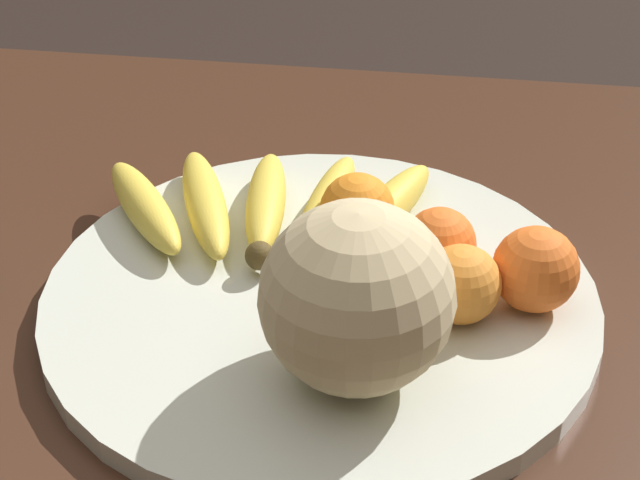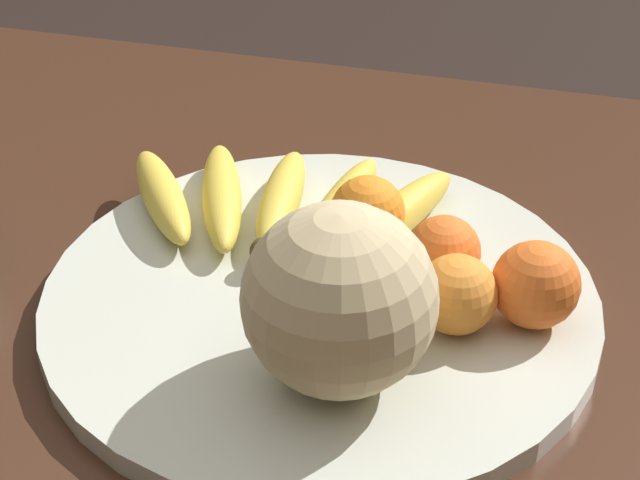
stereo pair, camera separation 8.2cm
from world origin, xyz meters
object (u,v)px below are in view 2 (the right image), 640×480
at_px(orange_front_left, 444,252).
at_px(orange_mid_center, 457,294).
at_px(kitchen_table, 253,387).
at_px(melon, 339,300).
at_px(fruit_bowl, 320,300).
at_px(orange_back_left, 368,213).
at_px(banana_bunch, 278,202).
at_px(orange_front_right, 536,285).

relative_size(orange_front_left, orange_mid_center, 0.96).
xyz_separation_m(orange_front_left, orange_mid_center, (-0.02, 0.05, 0.00)).
bearing_deg(kitchen_table, melon, 133.48).
distance_m(kitchen_table, melon, 0.25).
relative_size(fruit_bowl, melon, 3.24).
xyz_separation_m(orange_mid_center, orange_back_left, (0.09, -0.09, 0.00)).
bearing_deg(orange_front_left, melon, 68.13).
bearing_deg(fruit_bowl, orange_back_left, -105.56).
bearing_deg(orange_mid_center, fruit_bowl, -8.36).
bearing_deg(banana_bunch, melon, -158.12).
xyz_separation_m(fruit_bowl, orange_mid_center, (-0.11, 0.02, 0.04)).
xyz_separation_m(kitchen_table, melon, (-0.11, 0.11, 0.20)).
distance_m(kitchen_table, orange_back_left, 0.20).
distance_m(kitchen_table, banana_bunch, 0.17).
bearing_deg(fruit_bowl, banana_bunch, -56.02).
relative_size(orange_front_right, orange_back_left, 1.07).
xyz_separation_m(fruit_bowl, banana_bunch, (0.06, -0.09, 0.03)).
xyz_separation_m(fruit_bowl, orange_front_left, (-0.09, -0.04, 0.04)).
distance_m(orange_front_right, orange_mid_center, 0.06).
height_order(melon, orange_back_left, melon).
xyz_separation_m(melon, banana_bunch, (0.10, -0.19, -0.05)).
bearing_deg(orange_back_left, melon, 96.01).
relative_size(fruit_bowl, orange_mid_center, 7.19).
bearing_deg(kitchen_table, orange_front_left, -173.00).
bearing_deg(melon, kitchen_table, -46.52).
height_order(fruit_bowl, orange_front_left, orange_front_left).
height_order(kitchen_table, orange_front_right, orange_front_right).
bearing_deg(melon, orange_mid_center, -132.85).
bearing_deg(orange_front_left, orange_back_left, -27.69).
height_order(banana_bunch, orange_front_right, orange_front_right).
xyz_separation_m(melon, orange_front_left, (-0.05, -0.13, -0.04)).
bearing_deg(orange_front_right, orange_front_left, -22.47).
relative_size(orange_mid_center, orange_back_left, 0.98).
xyz_separation_m(kitchen_table, orange_mid_center, (-0.18, 0.03, 0.16)).
xyz_separation_m(kitchen_table, orange_front_right, (-0.23, 0.01, 0.17)).
relative_size(kitchen_table, banana_bunch, 3.93).
bearing_deg(orange_front_right, orange_back_left, -25.06).
bearing_deg(orange_front_right, fruit_bowl, 2.50).
relative_size(kitchen_table, orange_back_left, 19.28).
bearing_deg(orange_back_left, banana_bunch, -12.20).
distance_m(melon, orange_front_right, 0.17).
bearing_deg(orange_front_left, orange_mid_center, 109.03).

